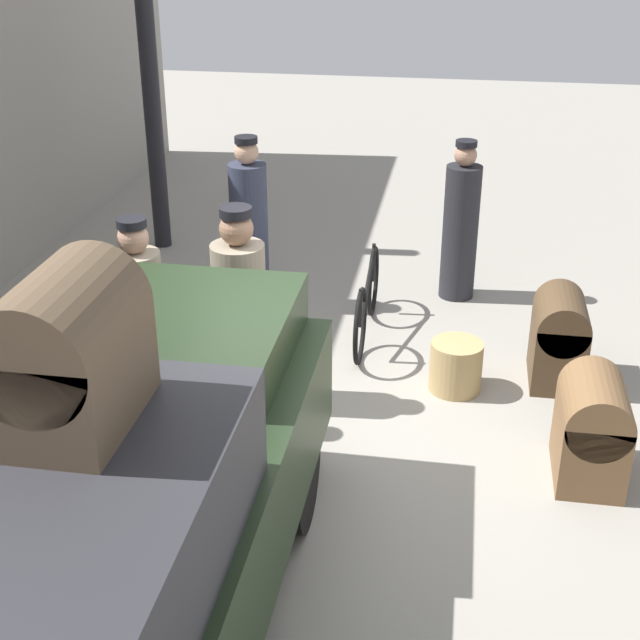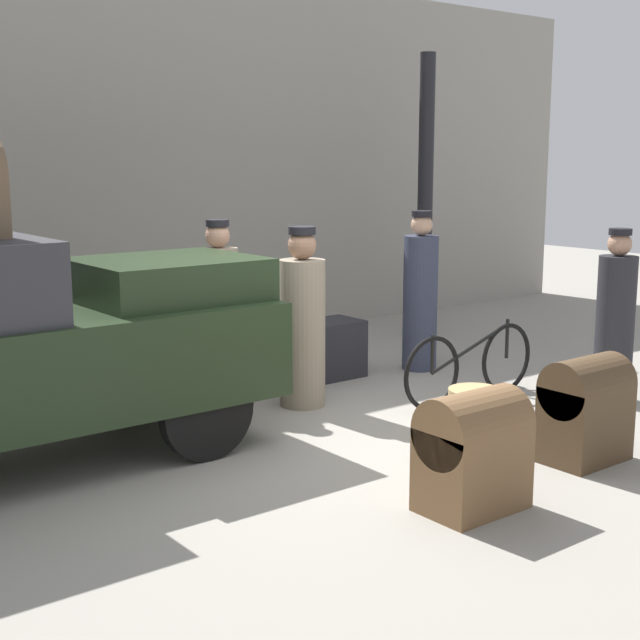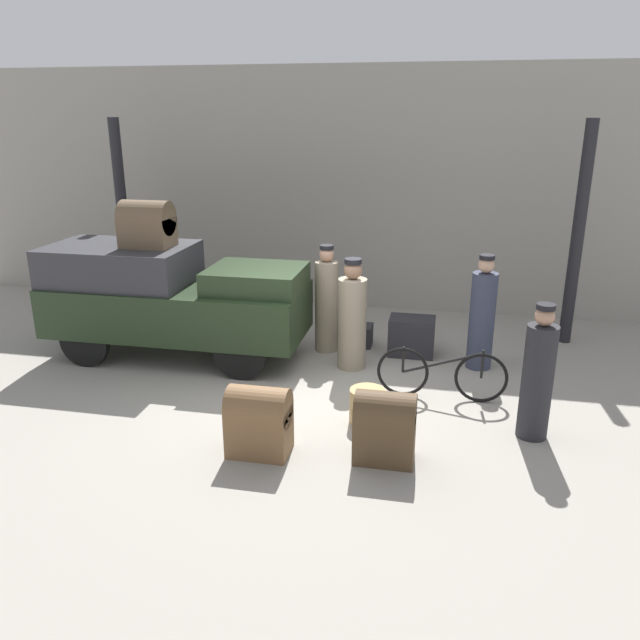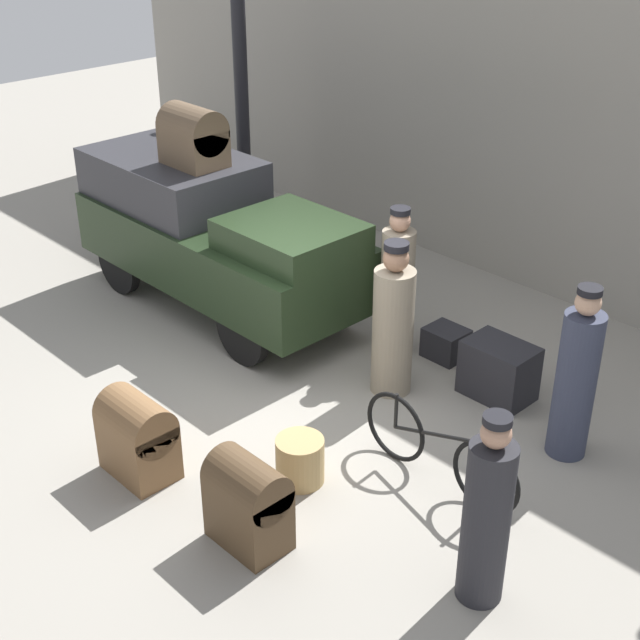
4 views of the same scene
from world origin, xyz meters
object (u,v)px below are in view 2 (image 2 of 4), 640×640
Objects in this scene: porter_carrying_trunk at (302,326)px; porter_lifting_near_truck at (420,298)px; porter_standing_middle at (615,323)px; porter_with_bicycle at (219,319)px; trunk_wicker_pale at (327,349)px; bicycle at (471,364)px; suitcase_tan_flat at (245,369)px; trunk_barrel_dark at (473,449)px; trunk_large_brown at (586,407)px; wicker_basket at (475,415)px.

porter_lifting_near_truck is at bearing 11.41° from porter_carrying_trunk.
porter_carrying_trunk reaches higher than porter_standing_middle.
trunk_wicker_pale is (1.36, 0.08, -0.49)m from porter_with_bicycle.
bicycle is at bearing -38.82° from porter_with_bicycle.
porter_carrying_trunk is (-1.34, 0.86, 0.40)m from bicycle.
porter_carrying_trunk is 0.97× the size of porter_lifting_near_truck.
porter_standing_middle is (1.08, -0.81, 0.40)m from bicycle.
trunk_barrel_dark is at bearing -99.41° from suitcase_tan_flat.
trunk_wicker_pale is at bearing -14.94° from suitcase_tan_flat.
bicycle is at bearing -32.75° from porter_carrying_trunk.
trunk_large_brown is at bearing -91.49° from trunk_wicker_pale.
trunk_wicker_pale is (-0.49, 1.57, -0.05)m from bicycle.
wicker_basket is at bearing -67.49° from porter_with_bicycle.
wicker_basket is at bearing 109.63° from trunk_large_brown.
porter_lifting_near_truck reaches higher than porter_with_bicycle.
suitcase_tan_flat is at bearing 100.44° from wicker_basket.
porter_standing_middle is 3.24m from trunk_barrel_dark.
porter_with_bicycle is (-2.94, 2.30, 0.04)m from porter_standing_middle.
trunk_large_brown is at bearing -70.37° from wicker_basket.
porter_lifting_near_truck reaches higher than trunk_barrel_dark.
trunk_large_brown reaches higher than bicycle.
trunk_large_brown is at bearing -77.28° from suitcase_tan_flat.
porter_carrying_trunk is at bearing -168.59° from porter_lifting_near_truck.
porter_with_bicycle reaches higher than suitcase_tan_flat.
wicker_basket is 2.60m from porter_lifting_near_truck.
trunk_large_brown reaches higher than trunk_wicker_pale.
porter_standing_middle is 3.74× the size of suitcase_tan_flat.
porter_carrying_trunk is 1.19m from trunk_wicker_pale.
trunk_wicker_pale is 0.88× the size of trunk_large_brown.
suitcase_tan_flat is at bearing 165.06° from trunk_wicker_pale.
porter_carrying_trunk is 2.70m from trunk_large_brown.
bicycle is 1.05× the size of porter_standing_middle.
porter_with_bicycle is (-0.51, 0.63, 0.03)m from porter_carrying_trunk.
porter_standing_middle is 1.91m from trunk_large_brown.
wicker_basket is 2.03m from porter_standing_middle.
porter_carrying_trunk is at bearing 105.09° from wicker_basket.
trunk_wicker_pale is at bearing 123.54° from porter_standing_middle.
suitcase_tan_flat is at bearing 102.72° from trunk_large_brown.
bicycle is 1.41m from porter_standing_middle.
porter_with_bicycle reaches higher than wicker_basket.
suitcase_tan_flat is (-0.49, 2.66, -0.04)m from wicker_basket.
porter_with_bicycle is 2.15× the size of trunk_barrel_dark.
suitcase_tan_flat is 3.69m from trunk_barrel_dark.
trunk_barrel_dark is at bearing -103.11° from porter_carrying_trunk.
porter_lifting_near_truck reaches higher than suitcase_tan_flat.
trunk_wicker_pale is (-1.58, 2.38, -0.45)m from porter_standing_middle.
porter_with_bicycle is 3.46m from trunk_large_brown.
wicker_basket is at bearing -123.99° from porter_lifting_near_truck.
trunk_large_brown reaches higher than suitcase_tan_flat.
porter_lifting_near_truck is at bearing 104.87° from porter_standing_middle.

